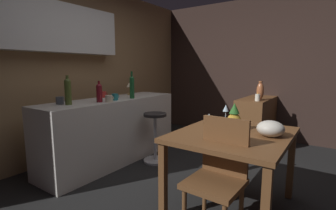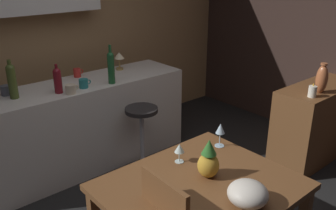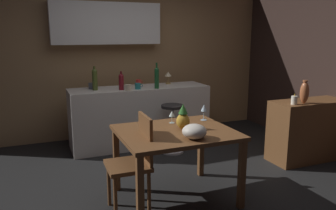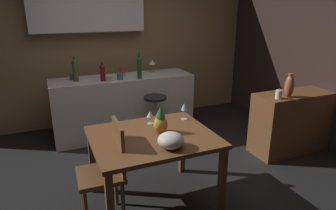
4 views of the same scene
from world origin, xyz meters
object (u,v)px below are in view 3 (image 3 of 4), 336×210
at_px(fruit_bowl, 194,131).
at_px(vase_copper, 304,92).
at_px(pineapple_centerpiece, 183,118).
at_px(sideboard_cabinet, 309,130).
at_px(wine_bottle_olive, 95,78).
at_px(counter_lamp, 168,75).
at_px(wine_bottle_green, 157,77).
at_px(cup_cream, 128,88).
at_px(wine_glass_left, 172,114).
at_px(cup_red, 138,82).
at_px(cup_slate, 92,86).
at_px(wine_bottle_ruby, 121,81).
at_px(wine_glass_right, 204,109).
at_px(pillar_candle_tall, 294,100).
at_px(dining_table, 176,139).
at_px(bar_stool, 172,127).
at_px(cup_teal, 138,86).
at_px(chair_near_window, 135,159).

distance_m(fruit_bowl, vase_copper, 1.94).
bearing_deg(pineapple_centerpiece, sideboard_cabinet, 9.03).
relative_size(pineapple_centerpiece, wine_bottle_olive, 0.76).
height_order(pineapple_centerpiece, counter_lamp, counter_lamp).
bearing_deg(wine_bottle_green, cup_cream, -177.82).
xyz_separation_m(wine_glass_left, vase_copper, (1.83, -0.02, 0.12)).
height_order(fruit_bowl, vase_copper, vase_copper).
distance_m(pineapple_centerpiece, wine_bottle_green, 1.64).
distance_m(wine_bottle_green, cup_red, 0.46).
bearing_deg(wine_bottle_olive, fruit_bowl, -76.13).
bearing_deg(cup_slate, wine_bottle_ruby, -33.22).
distance_m(pineapple_centerpiece, counter_lamp, 2.06).
xyz_separation_m(wine_glass_right, cup_cream, (-0.50, 1.35, 0.07)).
relative_size(wine_bottle_ruby, counter_lamp, 1.37).
bearing_deg(wine_glass_right, cup_cream, 110.30).
distance_m(fruit_bowl, cup_cream, 1.92).
height_order(wine_glass_right, vase_copper, vase_copper).
distance_m(pineapple_centerpiece, pillar_candle_tall, 1.66).
distance_m(dining_table, fruit_bowl, 0.35).
bearing_deg(fruit_bowl, wine_bottle_green, 79.85).
bearing_deg(bar_stool, vase_copper, -37.16).
xyz_separation_m(counter_lamp, vase_copper, (1.18, -1.72, -0.08)).
xyz_separation_m(pineapple_centerpiece, cup_teal, (0.03, 1.65, 0.09)).
distance_m(sideboard_cabinet, cup_cream, 2.57).
relative_size(fruit_bowl, counter_lamp, 1.18).
distance_m(fruit_bowl, wine_bottle_green, 1.98).
xyz_separation_m(wine_glass_right, cup_slate, (-0.95, 1.69, 0.07)).
bearing_deg(cup_teal, vase_copper, -38.49).
bearing_deg(vase_copper, chair_near_window, -172.38).
distance_m(wine_glass_left, cup_slate, 1.77).
bearing_deg(wine_bottle_green, pineapple_centerpiece, -100.88).
distance_m(wine_bottle_olive, vase_copper, 2.84).
bearing_deg(sideboard_cabinet, bar_stool, 149.38).
distance_m(wine_bottle_ruby, cup_slate, 0.46).
distance_m(counter_lamp, pillar_candle_tall, 2.01).
bearing_deg(vase_copper, cup_red, 133.07).
bearing_deg(sideboard_cabinet, cup_red, 138.33).
distance_m(bar_stool, fruit_bowl, 1.74).
bearing_deg(cup_teal, cup_slate, 156.41).
bearing_deg(cup_red, wine_glass_left, -95.47).
xyz_separation_m(chair_near_window, counter_lamp, (1.18, 2.03, 0.52)).
relative_size(fruit_bowl, cup_slate, 1.84).
bearing_deg(wine_bottle_green, sideboard_cabinet, -36.19).
relative_size(bar_stool, pineapple_centerpiece, 2.70).
distance_m(cup_slate, vase_copper, 2.94).
xyz_separation_m(sideboard_cabinet, wine_glass_right, (-1.68, -0.10, 0.46)).
xyz_separation_m(wine_bottle_ruby, wine_bottle_green, (0.52, -0.07, 0.05)).
bearing_deg(counter_lamp, wine_glass_right, -98.92).
xyz_separation_m(sideboard_cabinet, wine_glass_left, (-2.06, -0.07, 0.43)).
height_order(wine_glass_right, wine_bottle_olive, wine_bottle_olive).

